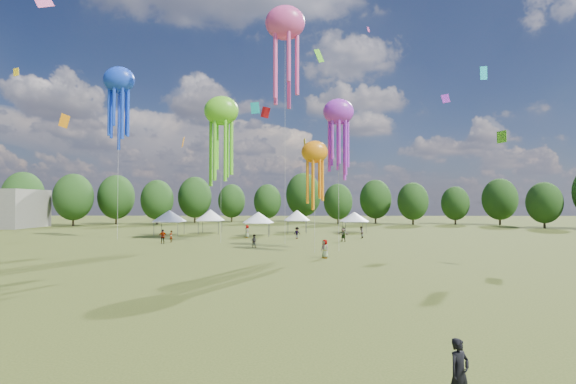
{
  "coord_description": "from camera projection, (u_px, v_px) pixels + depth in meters",
  "views": [
    {
      "loc": [
        2.23,
        -13.21,
        5.28
      ],
      "look_at": [
        1.84,
        15.0,
        6.0
      ],
      "focal_mm": 25.65,
      "sensor_mm": 36.0,
      "label": 1
    }
  ],
  "objects": [
    {
      "name": "small_kites",
      "position": [
        267.0,
        7.0,
        54.13
      ],
      "size": [
        69.3,
        57.42,
        46.74
      ],
      "color": "#63D222",
      "rests_on": "ground"
    },
    {
      "name": "treeline",
      "position": [
        261.0,
        196.0,
        75.81
      ],
      "size": [
        201.57,
        95.24,
        13.43
      ],
      "color": "#38281C",
      "rests_on": "ground"
    },
    {
      "name": "festival_tents",
      "position": [
        254.0,
        216.0,
        68.7
      ],
      "size": [
        36.02,
        12.43,
        4.12
      ],
      "color": "#47474C",
      "rests_on": "ground"
    },
    {
      "name": "show_kites",
      "position": [
        232.0,
        91.0,
        53.27
      ],
      "size": [
        33.76,
        17.54,
        30.71
      ],
      "color": "#63D222",
      "rests_on": "ground"
    },
    {
      "name": "spectator_near",
      "position": [
        254.0,
        241.0,
        48.17
      ],
      "size": [
        0.91,
        0.82,
        1.53
      ],
      "primitive_type": "imported",
      "rotation": [
        0.0,
        0.0,
        2.74
      ],
      "color": "gray",
      "rests_on": "ground"
    },
    {
      "name": "observer_main",
      "position": [
        460.0,
        372.0,
        10.68
      ],
      "size": [
        0.75,
        0.66,
        1.73
      ],
      "primitive_type": "imported",
      "rotation": [
        0.0,
        0.0,
        0.49
      ],
      "color": "black",
      "rests_on": "ground"
    },
    {
      "name": "ground",
      "position": [
        224.0,
        368.0,
        13.1
      ],
      "size": [
        300.0,
        300.0,
        0.0
      ],
      "primitive_type": "plane",
      "color": "#384416",
      "rests_on": "ground"
    },
    {
      "name": "spectators_far",
      "position": [
        291.0,
        235.0,
        55.43
      ],
      "size": [
        27.8,
        23.48,
        1.9
      ],
      "color": "gray",
      "rests_on": "ground"
    }
  ]
}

